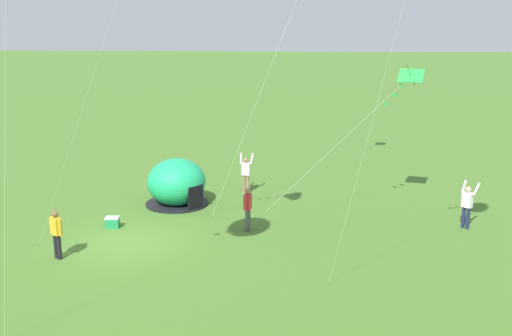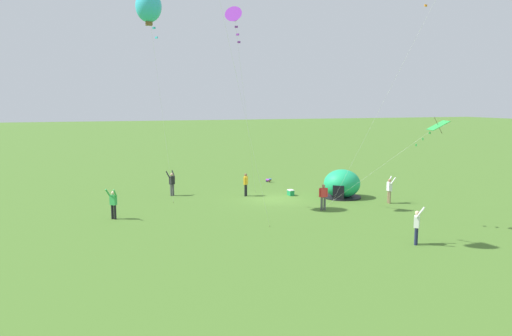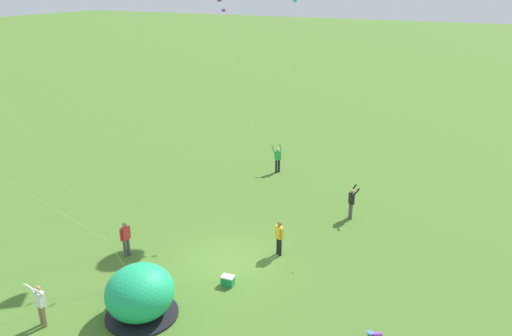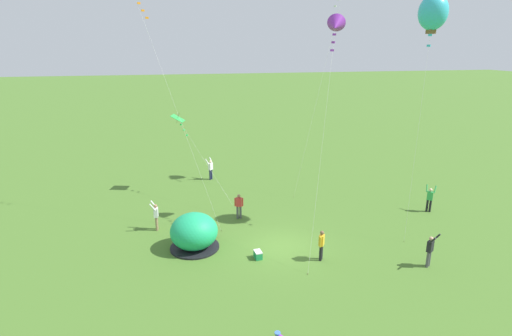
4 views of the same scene
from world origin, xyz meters
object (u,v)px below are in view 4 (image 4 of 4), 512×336
(person_near_tent, at_px, (239,205))
(kite_orange, at_px, (139,7))
(person_arms_raised, at_px, (430,249))
(kite_cyan, at_px, (433,12))
(person_flying_kite, at_px, (156,215))
(person_watching_sky, at_px, (211,168))
(person_with_toddler, at_px, (430,198))
(kite_green, at_px, (179,121))
(popup_tent, at_px, (194,232))
(cooler_box, at_px, (258,255))
(person_center_field, at_px, (321,244))
(kite_purple, at_px, (336,26))

(person_near_tent, bearing_deg, kite_orange, 148.10)
(person_arms_raised, relative_size, kite_cyan, 0.14)
(person_flying_kite, bearing_deg, person_watching_sky, 63.88)
(person_flying_kite, relative_size, kite_orange, 0.13)
(person_with_toddler, height_order, kite_cyan, kite_cyan)
(person_arms_raised, distance_m, kite_green, 19.48)
(popup_tent, distance_m, cooler_box, 3.89)
(person_near_tent, bearing_deg, kite_cyan, -17.73)
(popup_tent, distance_m, person_near_tent, 4.74)
(person_watching_sky, distance_m, person_arms_raised, 19.33)
(cooler_box, xyz_separation_m, person_flying_kite, (-5.41, 4.89, 0.78))
(person_center_field, bearing_deg, person_near_tent, 117.63)
(person_with_toddler, distance_m, kite_purple, 13.60)
(person_center_field, relative_size, person_watching_sky, 0.91)
(kite_orange, bearing_deg, popup_tent, -71.65)
(cooler_box, distance_m, kite_orange, 16.85)
(person_with_toddler, bearing_deg, kite_orange, 164.27)
(person_watching_sky, bearing_deg, person_arms_raised, -60.77)
(person_center_field, height_order, kite_orange, kite_orange)
(person_watching_sky, xyz_separation_m, kite_purple, (6.35, -10.31, 11.23))
(person_arms_raised, distance_m, person_with_toddler, 7.90)
(person_arms_raised, bearing_deg, person_center_field, 159.95)
(kite_purple, bearing_deg, person_with_toddler, -0.95)
(person_near_tent, bearing_deg, person_flying_kite, -174.23)
(popup_tent, bearing_deg, kite_purple, 11.52)
(person_center_field, height_order, person_near_tent, same)
(person_center_field, xyz_separation_m, person_with_toddler, (9.82, 4.52, 0.03))
(kite_orange, height_order, kite_purple, kite_orange)
(person_flying_kite, relative_size, person_near_tent, 1.10)
(cooler_box, distance_m, person_arms_raised, 9.02)
(person_center_field, bearing_deg, kite_orange, 132.13)
(person_flying_kite, bearing_deg, cooler_box, -42.12)
(person_arms_raised, distance_m, kite_cyan, 13.02)
(kite_orange, bearing_deg, person_arms_raised, -39.69)
(popup_tent, distance_m, person_with_toddler, 16.46)
(kite_purple, bearing_deg, kite_cyan, -18.34)
(popup_tent, distance_m, kite_green, 10.93)
(popup_tent, bearing_deg, person_flying_kite, 126.24)
(cooler_box, relative_size, person_watching_sky, 0.30)
(person_flying_kite, height_order, person_near_tent, person_flying_kite)
(person_watching_sky, bearing_deg, person_center_field, -74.32)
(popup_tent, relative_size, kite_purple, 0.22)
(cooler_box, height_order, person_center_field, person_center_field)
(person_arms_raised, distance_m, kite_purple, 13.37)
(person_flying_kite, bearing_deg, person_with_toddler, -3.93)
(person_center_field, bearing_deg, person_watching_sky, 105.68)
(cooler_box, height_order, person_arms_raised, person_arms_raised)
(popup_tent, xyz_separation_m, person_near_tent, (3.24, 3.46, -0.03))
(person_center_field, xyz_separation_m, person_near_tent, (-3.32, 6.34, 0.00))
(person_center_field, bearing_deg, person_arms_raised, -20.05)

